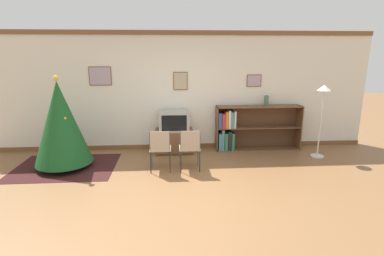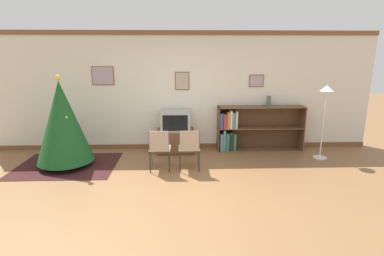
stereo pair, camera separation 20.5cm
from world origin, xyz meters
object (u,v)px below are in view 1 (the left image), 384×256
(tv_console, at_px, (174,141))
(vase, at_px, (266,101))
(folding_chair_right, at_px, (190,147))
(christmas_tree, at_px, (61,123))
(standing_lamp, at_px, (323,102))
(television, at_px, (174,121))
(bookshelf, at_px, (243,129))
(folding_chair_left, at_px, (160,148))

(tv_console, relative_size, vase, 3.51)
(folding_chair_right, xyz_separation_m, vase, (1.85, 1.28, 0.68))
(christmas_tree, xyz_separation_m, vase, (4.32, 0.94, 0.24))
(tv_console, height_order, standing_lamp, standing_lamp)
(television, xyz_separation_m, bookshelf, (1.60, 0.12, -0.25))
(vase, distance_m, standing_lamp, 1.21)
(vase, xyz_separation_m, standing_lamp, (0.99, -0.68, 0.06))
(tv_console, bearing_deg, standing_lamp, -9.76)
(standing_lamp, bearing_deg, bookshelf, 156.96)
(christmas_tree, height_order, standing_lamp, christmas_tree)
(folding_chair_left, relative_size, vase, 3.44)
(christmas_tree, height_order, television, christmas_tree)
(tv_console, distance_m, television, 0.48)
(television, height_order, vase, vase)
(folding_chair_left, height_order, standing_lamp, standing_lamp)
(folding_chair_right, relative_size, vase, 3.44)
(tv_console, relative_size, folding_chair_left, 1.02)
(tv_console, height_order, television, television)
(christmas_tree, xyz_separation_m, tv_console, (2.19, 0.80, -0.64))
(folding_chair_left, bearing_deg, standing_lamp, 10.03)
(folding_chair_right, distance_m, standing_lamp, 3.00)
(vase, bearing_deg, standing_lamp, -34.36)
(christmas_tree, bearing_deg, television, 19.95)
(tv_console, height_order, vase, vase)
(folding_chair_right, bearing_deg, christmas_tree, 172.04)
(television, relative_size, bookshelf, 0.33)
(folding_chair_left, bearing_deg, vase, 27.97)
(bookshelf, bearing_deg, television, -175.87)
(tv_console, xyz_separation_m, folding_chair_left, (-0.28, -1.14, 0.21))
(folding_chair_left, height_order, folding_chair_right, same)
(christmas_tree, relative_size, folding_chair_left, 2.20)
(television, height_order, standing_lamp, standing_lamp)
(folding_chair_right, bearing_deg, bookshelf, 43.63)
(folding_chair_left, bearing_deg, television, 76.03)
(bookshelf, bearing_deg, folding_chair_left, -146.32)
(television, distance_m, bookshelf, 1.62)
(christmas_tree, distance_m, folding_chair_left, 1.98)
(folding_chair_left, distance_m, folding_chair_right, 0.57)
(tv_console, relative_size, bookshelf, 0.42)
(television, bearing_deg, folding_chair_right, -76.03)
(television, xyz_separation_m, folding_chair_left, (-0.28, -1.14, -0.27))
(tv_console, xyz_separation_m, standing_lamp, (3.13, -0.54, 0.95))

